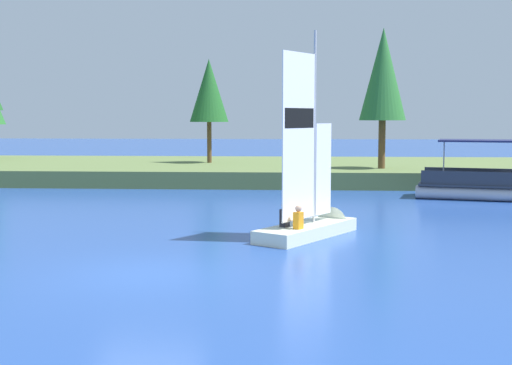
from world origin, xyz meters
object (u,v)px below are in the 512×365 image
shoreline_tree_centre (209,91)px  sailboat (318,218)px  pontoon_boat (483,184)px  shoreline_tree_midright (383,75)px

shoreline_tree_centre → sailboat: shoreline_tree_centre is taller
sailboat → pontoon_boat: size_ratio=1.09×
shoreline_tree_centre → pontoon_boat: (13.78, -10.28, -4.59)m
shoreline_tree_midright → pontoon_boat: bearing=-58.4°
shoreline_tree_midright → sailboat: 17.42m
shoreline_tree_centre → shoreline_tree_midright: size_ratio=0.83×
shoreline_tree_midright → pontoon_boat: (3.81, -6.19, -5.27)m
sailboat → pontoon_boat: bearing=-5.5°
pontoon_boat → sailboat: bearing=-113.5°
shoreline_tree_midright → sailboat: (-3.84, -16.10, -5.42)m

